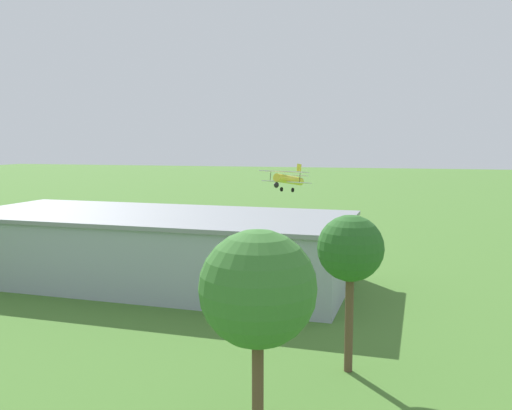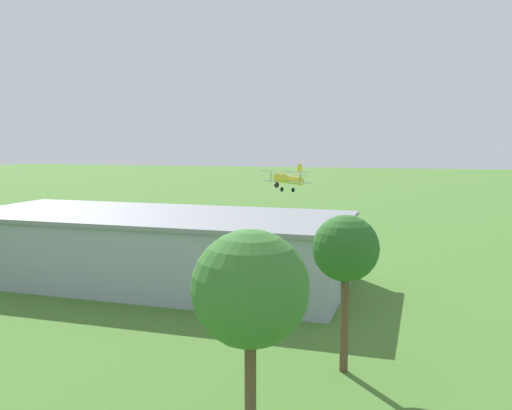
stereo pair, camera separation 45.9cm
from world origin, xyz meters
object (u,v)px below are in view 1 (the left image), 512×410
at_px(person_beside_truck, 361,260).
at_px(person_walking_on_apron, 317,243).
at_px(car_green, 69,239).
at_px(car_blue, 28,236).
at_px(hangar, 155,247).
at_px(person_at_fence_line, 361,252).
at_px(person_near_hangar_door, 348,258).
at_px(biplane, 288,179).
at_px(person_crossing_taxiway, 306,244).
at_px(tree_behind_hangar_left, 258,290).
at_px(tree_near_perimeter_road, 350,250).

xyz_separation_m(person_beside_truck, person_walking_on_apron, (5.89, -8.36, -0.04)).
relative_size(car_green, person_walking_on_apron, 2.96).
distance_m(car_blue, person_beside_truck, 42.57).
height_order(hangar, person_at_fence_line, hangar).
bearing_deg(person_beside_truck, car_blue, -4.48).
relative_size(car_blue, person_near_hangar_door, 2.65).
distance_m(biplane, car_green, 30.76).
distance_m(person_crossing_taxiway, tree_behind_hangar_left, 42.59).
xyz_separation_m(hangar, person_walking_on_apron, (-12.20, -18.83, -2.41)).
relative_size(tree_behind_hangar_left, tree_near_perimeter_road, 1.04).
distance_m(biplane, person_beside_truck, 24.97).
xyz_separation_m(car_blue, person_crossing_taxiway, (-35.35, -4.11, -0.01)).
xyz_separation_m(tree_behind_hangar_left, tree_near_perimeter_road, (-3.06, -8.36, 0.23)).
height_order(car_green, person_at_fence_line, car_green).
height_order(person_crossing_taxiway, tree_near_perimeter_road, tree_near_perimeter_road).
bearing_deg(person_beside_truck, hangar, 30.07).
height_order(person_walking_on_apron, tree_behind_hangar_left, tree_behind_hangar_left).
bearing_deg(hangar, tree_near_perimeter_road, 141.01).
bearing_deg(person_crossing_taxiway, tree_behind_hangar_left, 97.09).
bearing_deg(car_blue, person_at_fence_line, -178.67).
relative_size(biplane, tree_near_perimeter_road, 0.88).
bearing_deg(hangar, person_crossing_taxiway, -121.53).
bearing_deg(tree_near_perimeter_road, hangar, -38.99).
height_order(car_blue, person_crossing_taxiway, person_crossing_taxiway).
height_order(hangar, biplane, biplane).
bearing_deg(car_blue, person_walking_on_apron, -172.15).
distance_m(person_at_fence_line, person_crossing_taxiway, 7.44).
bearing_deg(person_walking_on_apron, biplane, -63.64).
relative_size(car_green, tree_near_perimeter_road, 0.52).
bearing_deg(tree_behind_hangar_left, hangar, -55.93).
bearing_deg(person_near_hangar_door, person_crossing_taxiway, -51.02).
xyz_separation_m(hangar, car_blue, (24.36, -13.79, -2.36)).
height_order(person_at_fence_line, tree_behind_hangar_left, tree_behind_hangar_left).
distance_m(person_near_hangar_door, tree_behind_hangar_left, 35.30).
distance_m(person_beside_truck, person_walking_on_apron, 10.23).
relative_size(hangar, person_near_hangar_door, 22.00).
xyz_separation_m(hangar, tree_behind_hangar_left, (-16.19, 23.95, 3.52)).
distance_m(car_green, person_crossing_taxiway, 29.14).
distance_m(biplane, person_walking_on_apron, 15.45).
height_order(person_beside_truck, person_crossing_taxiway, person_beside_truck).
relative_size(biplane, tree_behind_hangar_left, 0.85).
bearing_deg(person_crossing_taxiway, person_walking_on_apron, -142.49).
distance_m(car_blue, person_walking_on_apron, 36.90).
distance_m(hangar, tree_behind_hangar_left, 29.12).
relative_size(person_near_hangar_door, person_at_fence_line, 1.04).
xyz_separation_m(biplane, person_crossing_taxiway, (-4.96, 13.37, -6.74)).
bearing_deg(tree_behind_hangar_left, person_crossing_taxiway, -82.91).
xyz_separation_m(car_green, person_crossing_taxiway, (-28.71, -5.00, -0.08)).
xyz_separation_m(person_walking_on_apron, tree_behind_hangar_left, (-4.00, 42.78, 5.93)).
height_order(person_at_fence_line, person_walking_on_apron, person_at_fence_line).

